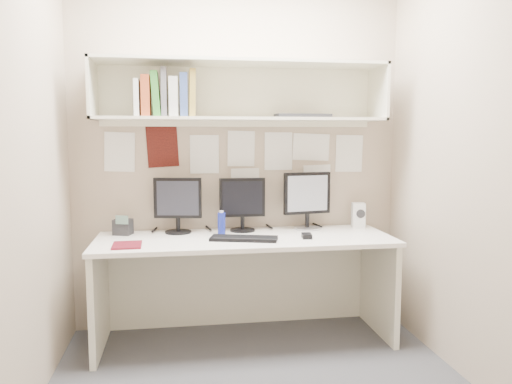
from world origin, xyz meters
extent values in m
cube|color=tan|center=(0.00, 1.00, 1.30)|extent=(2.40, 0.02, 2.60)
cube|color=tan|center=(0.00, -1.00, 1.30)|extent=(2.40, 0.02, 2.60)
cube|color=tan|center=(-1.20, 0.00, 1.30)|extent=(0.02, 2.00, 2.60)
cube|color=tan|center=(1.20, 0.00, 1.30)|extent=(0.02, 2.00, 2.60)
cube|color=white|center=(0.00, 0.64, 0.71)|extent=(2.00, 0.70, 0.03)
cube|color=silver|center=(0.00, 0.97, 0.35)|extent=(1.96, 0.02, 0.70)
cube|color=silver|center=(0.00, 0.81, 1.53)|extent=(2.00, 0.38, 0.02)
cube|color=silver|center=(0.00, 0.81, 1.91)|extent=(2.00, 0.38, 0.02)
cube|color=silver|center=(0.00, 0.99, 1.72)|extent=(2.00, 0.02, 0.40)
cube|color=silver|center=(-0.99, 0.81, 1.72)|extent=(0.02, 0.38, 0.40)
cube|color=silver|center=(0.99, 0.81, 1.72)|extent=(0.02, 0.38, 0.40)
cylinder|color=black|center=(-0.45, 0.86, 0.74)|extent=(0.18, 0.18, 0.01)
cylinder|color=black|center=(-0.45, 0.86, 0.79)|extent=(0.03, 0.03, 0.09)
cube|color=black|center=(-0.45, 0.87, 0.98)|extent=(0.34, 0.09, 0.28)
cube|color=black|center=(-0.45, 0.85, 0.98)|extent=(0.29, 0.05, 0.24)
cylinder|color=black|center=(0.01, 0.86, 0.74)|extent=(0.18, 0.18, 0.01)
cylinder|color=black|center=(0.01, 0.86, 0.79)|extent=(0.03, 0.03, 0.09)
cube|color=black|center=(0.01, 0.87, 0.97)|extent=(0.33, 0.04, 0.28)
cube|color=black|center=(0.01, 0.85, 0.97)|extent=(0.29, 0.01, 0.24)
cylinder|color=#A5A5AA|center=(0.49, 0.86, 0.74)|extent=(0.20, 0.20, 0.01)
cylinder|color=black|center=(0.49, 0.86, 0.79)|extent=(0.03, 0.03, 0.10)
cube|color=black|center=(0.49, 0.87, 1.00)|extent=(0.36, 0.10, 0.31)
cube|color=silver|center=(0.49, 0.85, 1.00)|extent=(0.31, 0.06, 0.26)
cube|color=black|center=(-0.02, 0.54, 0.74)|extent=(0.46, 0.27, 0.02)
cube|color=black|center=(0.41, 0.54, 0.75)|extent=(0.07, 0.11, 0.03)
cube|color=silver|center=(0.89, 0.87, 0.82)|extent=(0.11, 0.11, 0.19)
cylinder|color=black|center=(0.89, 0.82, 0.84)|extent=(0.06, 0.02, 0.06)
cylinder|color=navy|center=(-0.15, 0.76, 0.81)|extent=(0.05, 0.05, 0.15)
cylinder|color=white|center=(-0.15, 0.76, 0.89)|extent=(0.03, 0.03, 0.02)
cube|color=#5C0F1B|center=(-0.76, 0.48, 0.74)|extent=(0.18, 0.22, 0.01)
cube|color=black|center=(-0.83, 0.86, 0.78)|extent=(0.14, 0.13, 0.11)
cube|color=#4C6659|center=(-0.83, 0.80, 0.84)|extent=(0.09, 0.03, 0.06)
cube|color=silver|center=(-0.70, 0.76, 1.66)|extent=(0.03, 0.20, 0.24)
cube|color=#9F3D1D|center=(-0.64, 0.76, 1.67)|extent=(0.06, 0.20, 0.27)
cube|color=#2B6E24|center=(-0.58, 0.76, 1.69)|extent=(0.05, 0.20, 0.29)
cube|color=#4D4C51|center=(-0.52, 0.76, 1.70)|extent=(0.04, 0.20, 0.32)
cube|color=#BBBAB4|center=(-0.46, 0.76, 1.67)|extent=(0.06, 0.20, 0.26)
cube|color=navy|center=(-0.40, 0.76, 1.68)|extent=(0.05, 0.20, 0.28)
cube|color=olive|center=(-0.34, 0.76, 1.70)|extent=(0.04, 0.20, 0.31)
cube|color=black|center=(0.44, 0.81, 1.55)|extent=(0.40, 0.17, 0.03)
camera|label=1|loc=(-0.44, -2.66, 1.41)|focal=35.00mm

